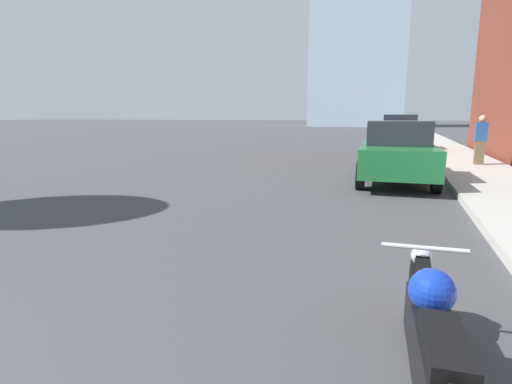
% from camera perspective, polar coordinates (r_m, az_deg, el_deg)
% --- Properties ---
extents(sidewalk, '(2.29, 240.00, 0.15)m').
position_cam_1_polar(sidewalk, '(39.34, 23.03, 7.45)').
color(sidewalk, '#B2ADA3').
rests_on(sidewalk, ground_plane).
extents(motorcycle, '(0.62, 2.40, 0.77)m').
position_cam_1_polar(motorcycle, '(2.77, 24.10, -19.14)').
color(motorcycle, black).
rests_on(motorcycle, ground_plane).
extents(parked_car_green, '(2.01, 4.52, 1.63)m').
position_cam_1_polar(parked_car_green, '(11.25, 19.48, 5.48)').
color(parked_car_green, '#1E6B33').
rests_on(parked_car_green, ground_plane).
extents(parked_car_blue, '(1.98, 4.60, 1.84)m').
position_cam_1_polar(parked_car_blue, '(21.89, 19.78, 7.96)').
color(parked_car_blue, '#1E3899').
rests_on(parked_car_blue, ground_plane).
extents(pedestrian, '(0.36, 0.23, 1.63)m').
position_cam_1_polar(pedestrian, '(15.38, 29.42, 6.55)').
color(pedestrian, brown).
rests_on(pedestrian, sidewalk).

